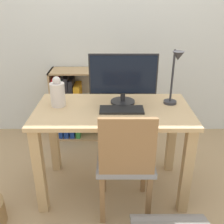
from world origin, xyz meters
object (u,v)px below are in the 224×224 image
Objects in this scene: keyboard at (121,110)px; vase at (57,93)px; bookshelf at (74,106)px; chair at (125,160)px; desk_lamp at (174,73)px; monitor at (122,77)px.

keyboard is 1.39× the size of vase.
chair is at bearing -66.56° from bookshelf.
desk_lamp is 1.36m from bookshelf.
vase is at bearing -172.83° from monitor.
vase is 0.30× the size of bookshelf.
desk_lamp is at bearing -44.41° from bookshelf.
chair is at bearing -84.10° from keyboard.
keyboard is 1.12m from bookshelf.
monitor is at bearing 169.12° from desk_lamp.
keyboard is 0.76× the size of desk_lamp.
bookshelf is at bearing 122.63° from monitor.
desk_lamp reaches higher than vase.
vase is at bearing 168.72° from keyboard.
vase is at bearing 179.42° from desk_lamp.
vase reaches higher than keyboard.
vase reaches higher than bookshelf.
keyboard is at bearing -11.28° from vase.
vase is at bearing 148.00° from chair.
desk_lamp reaches higher than keyboard.
vase is 0.96m from bookshelf.
bookshelf is at bearing 114.90° from chair.
keyboard is 0.50m from vase.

